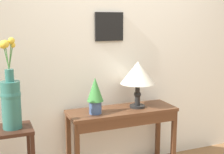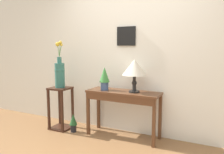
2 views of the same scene
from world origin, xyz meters
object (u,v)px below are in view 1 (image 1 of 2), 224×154
(table_lamp, at_px, (138,74))
(flower_vase_tall, at_px, (11,98))
(potted_plant_on_console, at_px, (95,94))
(console_table, at_px, (123,120))

(table_lamp, distance_m, flower_vase_tall, 1.31)
(potted_plant_on_console, xyz_separation_m, flower_vase_tall, (-0.81, -0.11, 0.06))
(table_lamp, bearing_deg, console_table, -172.59)
(table_lamp, distance_m, potted_plant_on_console, 0.52)
(console_table, height_order, potted_plant_on_console, potted_plant_on_console)
(console_table, distance_m, flower_vase_tall, 1.19)
(console_table, height_order, flower_vase_tall, flower_vase_tall)
(console_table, xyz_separation_m, table_lamp, (0.18, 0.02, 0.48))
(console_table, distance_m, table_lamp, 0.51)
(potted_plant_on_console, bearing_deg, console_table, 2.80)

